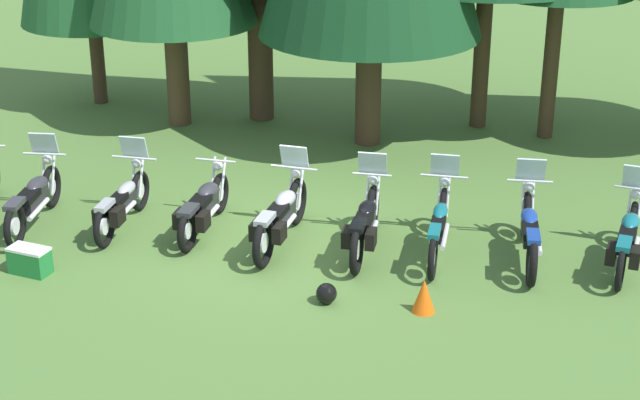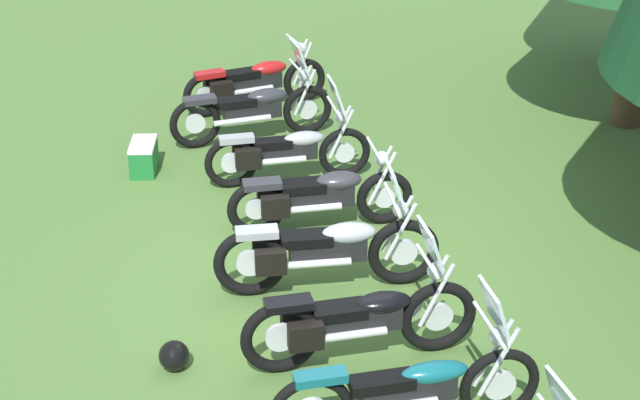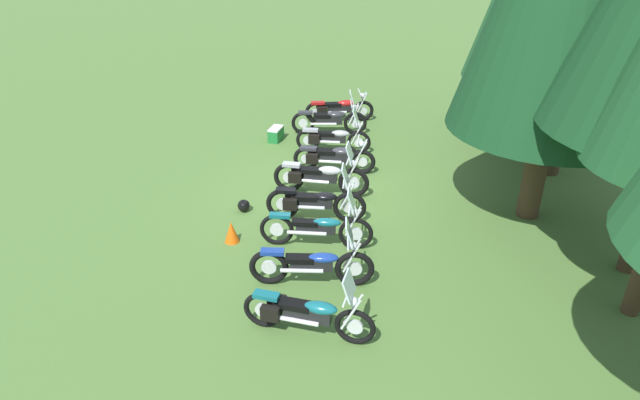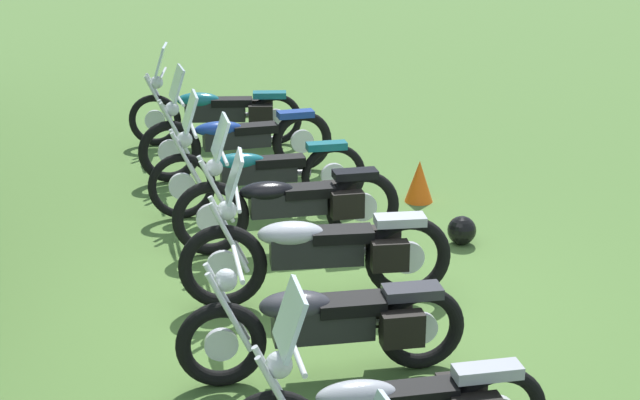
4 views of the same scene
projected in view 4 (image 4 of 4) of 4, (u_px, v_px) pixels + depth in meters
ground_plane at (310, 307)px, 8.94m from camera, size 80.00×80.00×0.00m
motorcycle_3 at (328, 323)px, 7.63m from camera, size 0.67×2.21×0.99m
motorcycle_4 at (319, 250)px, 8.86m from camera, size 0.76×2.40×1.39m
motorcycle_5 at (290, 203)px, 10.07m from camera, size 0.64×2.29×1.39m
motorcycle_6 at (255, 172)px, 11.05m from camera, size 0.73×2.40×1.37m
motorcycle_7 at (234, 139)px, 12.28m from camera, size 0.68×2.37×1.39m
motorcycle_8 at (217, 111)px, 13.58m from camera, size 0.70×2.31×1.36m
traffic_cone at (419, 181)px, 11.48m from camera, size 0.32×0.32×0.48m
dropped_helmet at (462, 230)px, 10.29m from camera, size 0.29×0.29×0.29m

